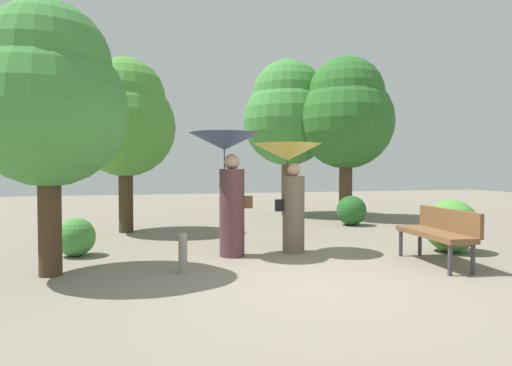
{
  "coord_description": "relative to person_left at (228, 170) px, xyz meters",
  "views": [
    {
      "loc": [
        -2.07,
        -4.92,
        1.44
      ],
      "look_at": [
        0.0,
        2.6,
        1.18
      ],
      "focal_mm": 30.92,
      "sensor_mm": 36.0,
      "label": 1
    }
  ],
  "objects": [
    {
      "name": "person_right",
      "position": [
        1.08,
        0.06,
        -0.04
      ],
      "size": [
        1.15,
        1.15,
        1.86
      ],
      "rotation": [
        0.0,
        0.0,
        1.5
      ],
      "color": "#6B5B4C",
      "rests_on": "ground"
    },
    {
      "name": "person_left",
      "position": [
        0.0,
        0.0,
        0.0
      ],
      "size": [
        1.14,
        1.14,
        2.01
      ],
      "rotation": [
        0.0,
        0.0,
        1.5
      ],
      "color": "#563338",
      "rests_on": "ground"
    },
    {
      "name": "bush_path_right",
      "position": [
        3.77,
        -0.66,
        -0.96
      ],
      "size": [
        0.9,
        0.9,
        0.9
      ],
      "primitive_type": "sphere",
      "color": "#4C9338",
      "rests_on": "ground"
    },
    {
      "name": "tree_mid_right",
      "position": [
        3.08,
        5.78,
        1.72
      ],
      "size": [
        2.73,
        2.73,
        4.76
      ],
      "color": "brown",
      "rests_on": "ground"
    },
    {
      "name": "ground_plane",
      "position": [
        0.61,
        -2.1,
        -1.41
      ],
      "size": [
        40.0,
        40.0,
        0.0
      ],
      "primitive_type": "plane",
      "color": "gray"
    },
    {
      "name": "tree_near_left",
      "position": [
        -1.66,
        3.26,
        1.15
      ],
      "size": [
        2.23,
        2.23,
        3.9
      ],
      "color": "#42301E",
      "rests_on": "ground"
    },
    {
      "name": "tree_mid_left",
      "position": [
        -2.56,
        -0.64,
        0.99
      ],
      "size": [
        2.06,
        2.06,
        3.64
      ],
      "color": "#42301E",
      "rests_on": "ground"
    },
    {
      "name": "bush_path_left",
      "position": [
        -2.4,
        0.67,
        -1.1
      ],
      "size": [
        0.63,
        0.63,
        0.63
      ],
      "primitive_type": "sphere",
      "color": "#428C3D",
      "rests_on": "ground"
    },
    {
      "name": "park_bench",
      "position": [
        2.92,
        -1.43,
        -0.9
      ],
      "size": [
        0.64,
        1.54,
        0.83
      ],
      "rotation": [
        0.0,
        0.0,
        -1.67
      ],
      "color": "#38383D",
      "rests_on": "ground"
    },
    {
      "name": "tree_near_right",
      "position": [
        4.38,
        4.47,
        1.61
      ],
      "size": [
        2.72,
        2.72,
        4.62
      ],
      "color": "#4C3823",
      "rests_on": "ground"
    },
    {
      "name": "path_marker_post",
      "position": [
        -0.83,
        -0.98,
        -1.14
      ],
      "size": [
        0.12,
        0.12,
        0.55
      ],
      "primitive_type": "cylinder",
      "color": "gray",
      "rests_on": "ground"
    },
    {
      "name": "bush_behind_bench",
      "position": [
        3.8,
        3.01,
        -1.04
      ],
      "size": [
        0.75,
        0.75,
        0.75
      ],
      "primitive_type": "sphere",
      "color": "#235B23",
      "rests_on": "ground"
    }
  ]
}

